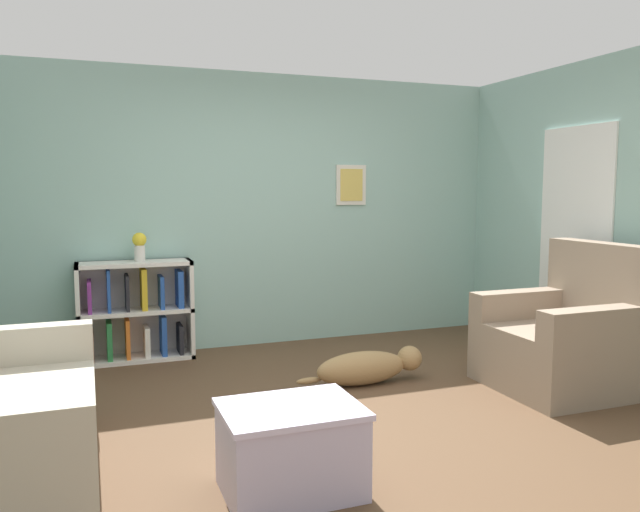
{
  "coord_description": "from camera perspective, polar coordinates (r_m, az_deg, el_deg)",
  "views": [
    {
      "loc": [
        -1.5,
        -3.61,
        1.51
      ],
      "look_at": [
        0.0,
        0.4,
        1.05
      ],
      "focal_mm": 35.0,
      "sensor_mm": 36.0,
      "label": 1
    }
  ],
  "objects": [
    {
      "name": "dog",
      "position": [
        4.93,
        4.42,
        -10.07
      ],
      "size": [
        1.04,
        0.24,
        0.27
      ],
      "color": "#9E7A4C",
      "rests_on": "ground_plane"
    },
    {
      "name": "recliner_chair",
      "position": [
        5.13,
        21.54,
        -7.07
      ],
      "size": [
        0.95,
        0.97,
        1.1
      ],
      "color": "gray",
      "rests_on": "ground_plane"
    },
    {
      "name": "wall_back",
      "position": [
        6.05,
        -6.13,
        4.13
      ],
      "size": [
        5.6,
        0.13,
        2.6
      ],
      "color": "#93BCB2",
      "rests_on": "ground_plane"
    },
    {
      "name": "bookshelf",
      "position": [
        5.76,
        -16.44,
        -4.99
      ],
      "size": [
        0.98,
        0.32,
        0.88
      ],
      "color": "silver",
      "rests_on": "ground_plane"
    },
    {
      "name": "coffee_table",
      "position": [
        3.25,
        -2.68,
        -17.0
      ],
      "size": [
        0.69,
        0.52,
        0.44
      ],
      "color": "#BCB2D1",
      "rests_on": "ground_plane"
    },
    {
      "name": "vase",
      "position": [
        5.67,
        -16.18,
        0.96
      ],
      "size": [
        0.12,
        0.12,
        0.25
      ],
      "color": "silver",
      "rests_on": "bookshelf"
    },
    {
      "name": "ground_plane",
      "position": [
        4.19,
        1.98,
        -14.99
      ],
      "size": [
        14.0,
        14.0,
        0.0
      ],
      "primitive_type": "plane",
      "color": "brown"
    }
  ]
}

